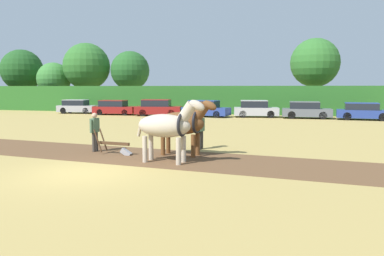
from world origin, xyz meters
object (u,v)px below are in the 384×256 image
tree_center_left (87,66)px  parked_car_center_left (158,108)px  farmer_beside_team (201,128)px  parked_car_far_right (363,112)px  draft_horse_lead_left (167,126)px  tree_left (54,79)px  parked_car_center_right (255,109)px  parked_car_left (115,108)px  parked_car_right (306,110)px  farmer_at_plow (95,129)px  plow (117,147)px  parked_car_center (205,109)px  tree_far_left (22,70)px  draft_horse_lead_right (183,123)px  tree_center (130,71)px  tree_center_right (315,63)px  parked_car_far_left (77,107)px

tree_center_left → parked_car_center_left: (13.88, -10.43, -4.74)m
farmer_beside_team → parked_car_far_right: (9.61, 18.24, -0.26)m
draft_horse_lead_left → tree_left: bearing=136.1°
draft_horse_lead_left → farmer_beside_team: bearing=87.0°
parked_car_center_right → parked_car_center_left: bearing=174.5°
parked_car_left → parked_car_right: bearing=-3.5°
farmer_at_plow → farmer_beside_team: farmer_at_plow is taller
parked_car_center_left → plow: bearing=-83.2°
parked_car_left → parked_car_right: parked_car_right is taller
farmer_beside_team → parked_car_center: size_ratio=0.36×
tree_center_left → farmer_at_plow: size_ratio=5.14×
parked_car_center → parked_car_center_right: 4.62m
tree_far_left → plow: tree_far_left is taller
draft_horse_lead_left → draft_horse_lead_right: size_ratio=1.02×
tree_far_left → parked_car_center_left: 25.98m
draft_horse_lead_right → plow: bearing=-163.5°
parked_car_center_left → tree_center: bearing=116.4°
tree_center → parked_car_center_right: bearing=-31.2°
plow → farmer_beside_team: farmer_beside_team is taller
tree_center_left → plow: size_ratio=5.12×
tree_left → parked_car_center_left: 20.96m
tree_far_left → parked_car_center_right: 34.47m
draft_horse_lead_right → parked_car_right: 21.00m
parked_car_left → parked_car_far_right: 23.07m
tree_center_right → parked_car_far_right: size_ratio=1.82×
parked_car_left → parked_car_center_right: size_ratio=1.02×
parked_car_far_left → parked_car_far_right: bearing=-9.5°
farmer_beside_team → parked_car_left: bearing=133.5°
parked_car_center_left → draft_horse_lead_left: bearing=-77.8°
tree_center_right → parked_car_center_left: bearing=-147.0°
tree_center → parked_car_center: 17.46m
plow → parked_car_right: 22.32m
farmer_at_plow → parked_car_left: bearing=114.2°
tree_left → parked_car_right: size_ratio=1.41×
tree_far_left → parked_car_far_left: bearing=-32.6°
parked_car_far_right → parked_car_far_left: bearing=-177.4°
parked_car_far_right → draft_horse_lead_left: bearing=-111.0°
tree_left → parked_car_center: 25.27m
tree_center_right → parked_car_left: tree_center_right is taller
farmer_at_plow → parked_car_far_left: size_ratio=0.40×
tree_far_left → parked_car_center: tree_far_left is taller
tree_center_right → plow: (-9.05, -29.93, -5.11)m
parked_car_center_left → parked_car_center_right: 9.34m
tree_center → draft_horse_lead_right: size_ratio=2.77×
draft_horse_lead_right → parked_car_center_right: draft_horse_lead_right is taller
tree_far_left → draft_horse_lead_right: bearing=-42.8°
tree_left → parked_car_left: (13.71, -9.50, -3.12)m
draft_horse_lead_right → parked_car_left: 23.82m
farmer_at_plow → parked_car_right: 22.40m
farmer_at_plow → parked_car_right: size_ratio=0.39×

